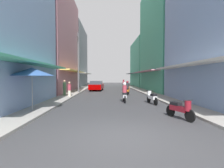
{
  "coord_description": "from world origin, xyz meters",
  "views": [
    {
      "loc": [
        -0.53,
        -5.63,
        1.96
      ],
      "look_at": [
        0.22,
        19.2,
        1.01
      ],
      "focal_mm": 28.12,
      "sensor_mm": 36.0,
      "label": 1
    }
  ],
  "objects_px": {
    "utility_pole": "(78,62)",
    "motorbike_white": "(152,97)",
    "motorbike_orange": "(128,89)",
    "parked_car": "(96,86)",
    "pedestrian_midway": "(69,90)",
    "motorbike_green": "(124,85)",
    "motorbike_silver": "(124,93)",
    "motorbike_blue": "(94,85)",
    "vendor_umbrella": "(32,72)",
    "motorbike_maroon": "(180,109)",
    "pedestrian_far": "(65,88)"
  },
  "relations": [
    {
      "from": "motorbike_white",
      "to": "motorbike_green",
      "type": "relative_size",
      "value": 0.99
    },
    {
      "from": "motorbike_blue",
      "to": "vendor_umbrella",
      "type": "height_order",
      "value": "vendor_umbrella"
    },
    {
      "from": "motorbike_white",
      "to": "motorbike_maroon",
      "type": "bearing_deg",
      "value": -88.58
    },
    {
      "from": "motorbike_maroon",
      "to": "parked_car",
      "type": "relative_size",
      "value": 0.41
    },
    {
      "from": "motorbike_green",
      "to": "pedestrian_midway",
      "type": "xyz_separation_m",
      "value": [
        -6.59,
        -12.97,
        0.06
      ]
    },
    {
      "from": "motorbike_silver",
      "to": "pedestrian_far",
      "type": "xyz_separation_m",
      "value": [
        -5.73,
        4.28,
        0.14
      ]
    },
    {
      "from": "parked_car",
      "to": "utility_pole",
      "type": "distance_m",
      "value": 5.28
    },
    {
      "from": "motorbike_white",
      "to": "motorbike_green",
      "type": "bearing_deg",
      "value": 91.25
    },
    {
      "from": "motorbike_white",
      "to": "parked_car",
      "type": "bearing_deg",
      "value": 110.28
    },
    {
      "from": "vendor_umbrella",
      "to": "pedestrian_far",
      "type": "bearing_deg",
      "value": 91.31
    },
    {
      "from": "motorbike_white",
      "to": "utility_pole",
      "type": "height_order",
      "value": "utility_pole"
    },
    {
      "from": "motorbike_orange",
      "to": "motorbike_green",
      "type": "xyz_separation_m",
      "value": [
        0.62,
        11.0,
        0.0
      ]
    },
    {
      "from": "motorbike_white",
      "to": "vendor_umbrella",
      "type": "height_order",
      "value": "vendor_umbrella"
    },
    {
      "from": "motorbike_maroon",
      "to": "motorbike_silver",
      "type": "bearing_deg",
      "value": 109.36
    },
    {
      "from": "motorbike_blue",
      "to": "motorbike_green",
      "type": "height_order",
      "value": "motorbike_green"
    },
    {
      "from": "motorbike_blue",
      "to": "motorbike_white",
      "type": "bearing_deg",
      "value": -74.61
    },
    {
      "from": "motorbike_orange",
      "to": "pedestrian_midway",
      "type": "distance_m",
      "value": 6.29
    },
    {
      "from": "motorbike_blue",
      "to": "parked_car",
      "type": "relative_size",
      "value": 0.43
    },
    {
      "from": "motorbike_silver",
      "to": "pedestrian_far",
      "type": "bearing_deg",
      "value": 143.24
    },
    {
      "from": "motorbike_orange",
      "to": "motorbike_white",
      "type": "xyz_separation_m",
      "value": [
        1.01,
        -6.49,
        -0.2
      ]
    },
    {
      "from": "motorbike_maroon",
      "to": "utility_pole",
      "type": "xyz_separation_m",
      "value": [
        -6.96,
        13.98,
        3.31
      ]
    },
    {
      "from": "parked_car",
      "to": "utility_pole",
      "type": "height_order",
      "value": "utility_pole"
    },
    {
      "from": "motorbike_orange",
      "to": "utility_pole",
      "type": "height_order",
      "value": "utility_pole"
    },
    {
      "from": "motorbike_white",
      "to": "utility_pole",
      "type": "distance_m",
      "value": 11.97
    },
    {
      "from": "motorbike_orange",
      "to": "motorbike_silver",
      "type": "bearing_deg",
      "value": -99.48
    },
    {
      "from": "motorbike_white",
      "to": "pedestrian_far",
      "type": "height_order",
      "value": "pedestrian_far"
    },
    {
      "from": "pedestrian_midway",
      "to": "utility_pole",
      "type": "bearing_deg",
      "value": 88.34
    },
    {
      "from": "motorbike_maroon",
      "to": "vendor_umbrella",
      "type": "xyz_separation_m",
      "value": [
        -7.57,
        1.83,
        1.77
      ]
    },
    {
      "from": "motorbike_silver",
      "to": "vendor_umbrella",
      "type": "bearing_deg",
      "value": -144.5
    },
    {
      "from": "pedestrian_midway",
      "to": "motorbike_silver",
      "type": "bearing_deg",
      "value": -34.41
    },
    {
      "from": "parked_car",
      "to": "pedestrian_midway",
      "type": "relative_size",
      "value": 2.75
    },
    {
      "from": "motorbike_orange",
      "to": "motorbike_blue",
      "type": "xyz_separation_m",
      "value": [
        -4.7,
        14.26,
        -0.2
      ]
    },
    {
      "from": "motorbike_white",
      "to": "parked_car",
      "type": "distance_m",
      "value": 13.91
    },
    {
      "from": "motorbike_maroon",
      "to": "pedestrian_midway",
      "type": "bearing_deg",
      "value": 127.48
    },
    {
      "from": "motorbike_white",
      "to": "vendor_umbrella",
      "type": "bearing_deg",
      "value": -158.71
    },
    {
      "from": "parked_car",
      "to": "pedestrian_midway",
      "type": "distance_m",
      "value": 8.8
    },
    {
      "from": "motorbike_green",
      "to": "vendor_umbrella",
      "type": "xyz_separation_m",
      "value": [
        -7.07,
        -20.39,
        1.57
      ]
    },
    {
      "from": "utility_pole",
      "to": "motorbike_white",
      "type": "bearing_deg",
      "value": -53.51
    },
    {
      "from": "motorbike_orange",
      "to": "pedestrian_far",
      "type": "height_order",
      "value": "pedestrian_far"
    },
    {
      "from": "pedestrian_midway",
      "to": "motorbike_white",
      "type": "bearing_deg",
      "value": -32.9
    },
    {
      "from": "pedestrian_midway",
      "to": "utility_pole",
      "type": "height_order",
      "value": "utility_pole"
    },
    {
      "from": "motorbike_silver",
      "to": "parked_car",
      "type": "xyz_separation_m",
      "value": [
        -2.9,
        12.0,
        0.04
      ]
    },
    {
      "from": "motorbike_maroon",
      "to": "pedestrian_midway",
      "type": "height_order",
      "value": "pedestrian_midway"
    },
    {
      "from": "motorbike_silver",
      "to": "motorbike_white",
      "type": "xyz_separation_m",
      "value": [
        1.91,
        -1.05,
        -0.2
      ]
    },
    {
      "from": "motorbike_green",
      "to": "motorbike_silver",
      "type": "bearing_deg",
      "value": -95.33
    },
    {
      "from": "motorbike_silver",
      "to": "utility_pole",
      "type": "distance_m",
      "value": 10.06
    },
    {
      "from": "motorbike_green",
      "to": "motorbike_blue",
      "type": "bearing_deg",
      "value": 148.54
    },
    {
      "from": "motorbike_green",
      "to": "motorbike_white",
      "type": "bearing_deg",
      "value": -88.75
    },
    {
      "from": "motorbike_silver",
      "to": "motorbike_green",
      "type": "xyz_separation_m",
      "value": [
        1.53,
        16.44,
        0.0
      ]
    },
    {
      "from": "pedestrian_far",
      "to": "pedestrian_midway",
      "type": "height_order",
      "value": "pedestrian_far"
    }
  ]
}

